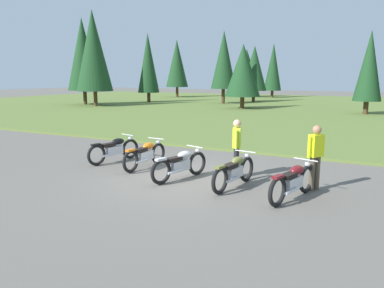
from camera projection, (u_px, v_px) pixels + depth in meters
The scene contains 10 objects.
ground_plane at pixel (182, 178), 10.55m from camera, with size 140.00×140.00×0.00m, color #605B54.
grass_moorland at pixel (320, 108), 33.47m from camera, with size 80.00×44.00×0.10m, color #5B7033.
forest_treeline at pixel (226, 61), 38.08m from camera, with size 42.95×25.45×8.96m.
motorcycle_black at pixel (114, 149), 12.52m from camera, with size 0.76×2.06×0.88m.
motorcycle_orange at pixel (145, 154), 11.70m from camera, with size 0.62×2.10×0.88m.
motorcycle_silver at pixel (180, 164), 10.38m from camera, with size 0.85×2.03×0.88m.
motorcycle_olive at pixel (234, 171), 9.63m from camera, with size 0.62×2.09×0.88m.
motorcycle_maroon at pixel (293, 181), 8.69m from camera, with size 0.81×2.04×0.88m.
rider_checking_bike at pixel (237, 145), 10.51m from camera, with size 0.31×0.53×1.67m.
rider_with_back_turned at pixel (316, 154), 9.30m from camera, with size 0.38×0.47×1.67m.
Camera 1 is at (4.87, -8.97, 2.86)m, focal length 34.62 mm.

